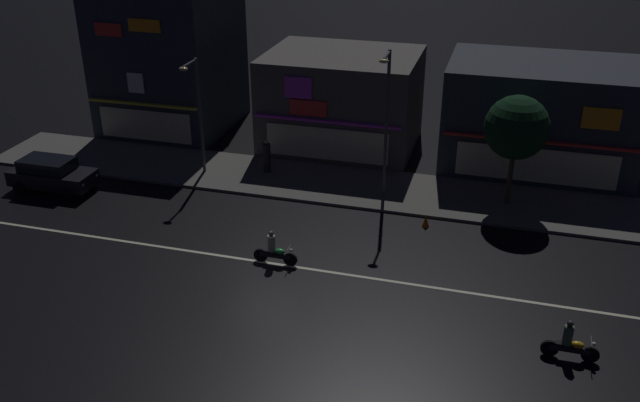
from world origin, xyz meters
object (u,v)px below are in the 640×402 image
(pedestrian_on_sidewalk, at_px, (267,157))
(motorcycle_lead, at_px, (274,250))
(streetlamp_west, at_px, (197,107))
(parked_car_near_kerb, at_px, (51,174))
(traffic_cone, at_px, (426,221))
(motorcycle_following, at_px, (570,343))
(streetlamp_mid, at_px, (386,114))

(pedestrian_on_sidewalk, distance_m, motorcycle_lead, 9.26)
(streetlamp_west, xyz_separation_m, parked_car_near_kerb, (-6.58, -3.72, -2.96))
(parked_car_near_kerb, height_order, traffic_cone, parked_car_near_kerb)
(motorcycle_lead, height_order, motorcycle_following, same)
(streetlamp_west, relative_size, motorcycle_following, 3.23)
(streetlamp_mid, xyz_separation_m, pedestrian_on_sidewalk, (-6.55, 1.38, -3.46))
(pedestrian_on_sidewalk, relative_size, traffic_cone, 3.28)
(pedestrian_on_sidewalk, bearing_deg, motorcycle_following, -176.08)
(motorcycle_lead, bearing_deg, parked_car_near_kerb, 169.42)
(streetlamp_west, relative_size, pedestrian_on_sidewalk, 3.40)
(motorcycle_lead, bearing_deg, motorcycle_following, -9.74)
(motorcycle_lead, relative_size, motorcycle_following, 1.00)
(motorcycle_lead, height_order, traffic_cone, motorcycle_lead)
(motorcycle_following, bearing_deg, streetlamp_mid, -43.10)
(streetlamp_mid, relative_size, traffic_cone, 13.27)
(parked_car_near_kerb, xyz_separation_m, motorcycle_lead, (13.23, -3.80, -0.24))
(streetlamp_west, height_order, pedestrian_on_sidewalk, streetlamp_west)
(streetlamp_west, height_order, streetlamp_mid, streetlamp_mid)
(motorcycle_following, bearing_deg, traffic_cone, -45.79)
(streetlamp_west, distance_m, streetlamp_mid, 9.85)
(streetlamp_mid, bearing_deg, pedestrian_on_sidewalk, 168.06)
(streetlamp_mid, height_order, traffic_cone, streetlamp_mid)
(streetlamp_west, xyz_separation_m, pedestrian_on_sidewalk, (3.28, 1.09, -2.86))
(streetlamp_mid, relative_size, motorcycle_following, 3.84)
(streetlamp_mid, bearing_deg, motorcycle_following, -51.17)
(pedestrian_on_sidewalk, height_order, parked_car_near_kerb, pedestrian_on_sidewalk)
(streetlamp_mid, bearing_deg, traffic_cone, -43.18)
(parked_car_near_kerb, bearing_deg, motorcycle_lead, 163.97)
(motorcycle_following, distance_m, traffic_cone, 9.97)
(pedestrian_on_sidewalk, distance_m, parked_car_near_kerb, 10.97)
(streetlamp_west, relative_size, streetlamp_mid, 0.84)
(pedestrian_on_sidewalk, bearing_deg, streetlamp_mid, -149.75)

